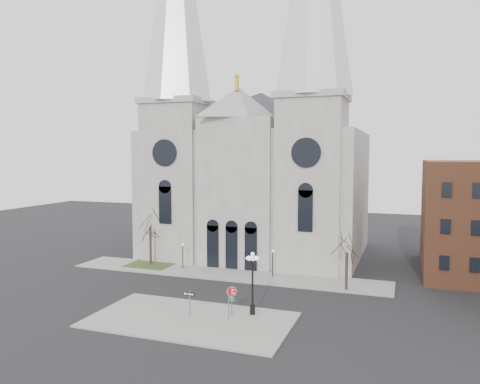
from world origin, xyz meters
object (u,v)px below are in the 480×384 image
(stop_sign, at_px, (232,295))
(one_way_sign, at_px, (190,300))
(globe_lamp, at_px, (253,275))
(street_name_sign, at_px, (230,306))

(stop_sign, height_order, one_way_sign, stop_sign)
(globe_lamp, distance_m, street_name_sign, 3.45)
(stop_sign, xyz_separation_m, globe_lamp, (1.68, 0.91, 1.72))
(globe_lamp, height_order, one_way_sign, globe_lamp)
(one_way_sign, relative_size, street_name_sign, 1.09)
(stop_sign, xyz_separation_m, one_way_sign, (-3.45, -1.62, -0.33))
(globe_lamp, bearing_deg, one_way_sign, -153.76)
(one_way_sign, height_order, street_name_sign, one_way_sign)
(globe_lamp, xyz_separation_m, street_name_sign, (-1.47, -2.06, -2.34))
(globe_lamp, xyz_separation_m, one_way_sign, (-5.13, -2.53, -2.05))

